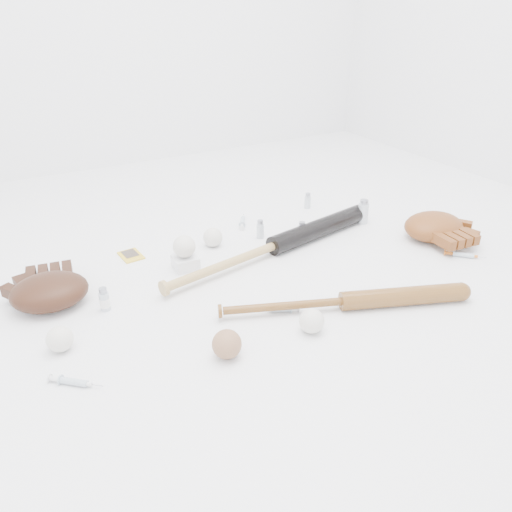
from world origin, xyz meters
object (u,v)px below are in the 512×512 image
pedestal (185,262)px  bat_dark (275,246)px  bat_wood (344,301)px  glove_dark (49,291)px

pedestal → bat_dark: bearing=-11.3°
bat_wood → bat_dark: bearing=110.4°
glove_dark → pedestal: glove_dark is taller
bat_dark → glove_dark: bearing=165.7°
bat_dark → bat_wood: bat_dark is taller
glove_dark → pedestal: (0.45, 0.01, -0.03)m
glove_dark → pedestal: bearing=10.9°
bat_wood → glove_dark: bearing=170.2°
bat_dark → bat_wood: size_ratio=1.24×
glove_dark → pedestal: size_ratio=3.38×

